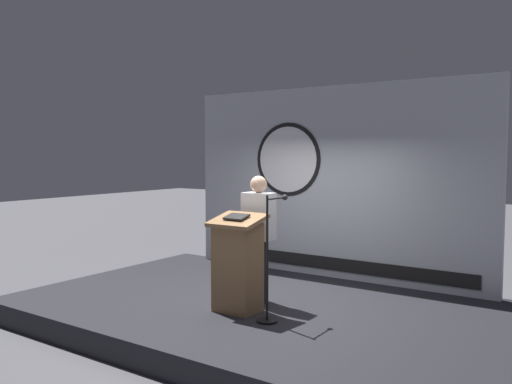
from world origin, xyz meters
The scene contains 6 objects.
ground_plane centered at (0.00, 0.00, 0.00)m, with size 40.00×40.00×0.00m, color #4C4C51.
stage_platform centered at (0.00, 0.00, 0.15)m, with size 6.40×4.00×0.30m, color black.
banner_display centered at (-0.02, 1.85, 1.79)m, with size 5.04×0.12×2.99m.
podium centered at (-0.09, -0.49, 0.89)m, with size 0.64×0.50×1.21m.
speaker_person centered at (-0.11, -0.01, 1.15)m, with size 0.40×0.26×1.66m.
microphone_stand centered at (0.44, -0.59, 0.82)m, with size 0.24×0.54×1.47m.
Camera 1 is at (3.76, -5.69, 2.25)m, focal length 37.41 mm.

